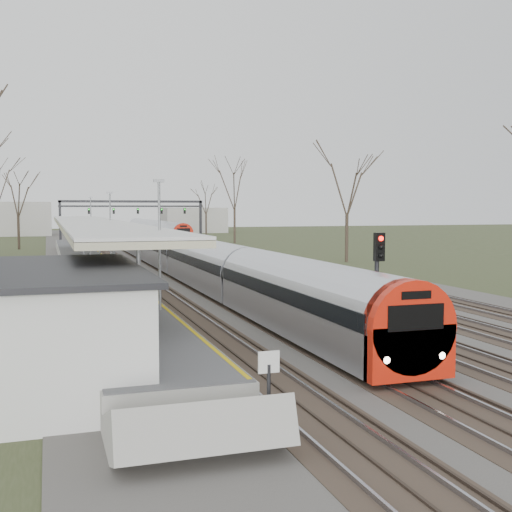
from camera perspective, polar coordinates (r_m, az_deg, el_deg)
The scene contains 10 objects.
track_bed at distance 66.85m, azimuth -7.63°, elevation 0.06°, with size 24.00×160.00×0.22m.
platform at distance 48.35m, azimuth -14.73°, elevation -1.14°, with size 3.50×69.00×1.00m, color #9E9B93.
canopy at distance 43.65m, azimuth -14.47°, elevation 2.81°, with size 4.10×50.00×3.11m.
station_building at distance 18.88m, azimuth -19.99°, elevation -6.23°, with size 6.00×9.00×3.20m, color silver.
signal_gantry at distance 96.31m, azimuth -10.89°, elevation 4.19°, with size 21.00×0.59×6.08m.
tree_east_far at distance 58.60m, azimuth 8.12°, elevation 6.53°, with size 5.00×5.00×10.30m.
train_near at distance 60.50m, azimuth -9.20°, elevation 0.95°, with size 2.62×90.21×3.05m.
train_far at distance 103.10m, azimuth -8.98°, elevation 2.31°, with size 2.62×45.21×3.05m.
passenger at distance 23.99m, azimuth -10.21°, elevation -3.43°, with size 0.56×0.37×1.54m, color #345C66.
signal_post at distance 23.00m, azimuth 10.77°, elevation -1.36°, with size 0.35×0.45×4.10m.
Camera 1 is at (-11.81, -10.56, 4.97)m, focal length 45.00 mm.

